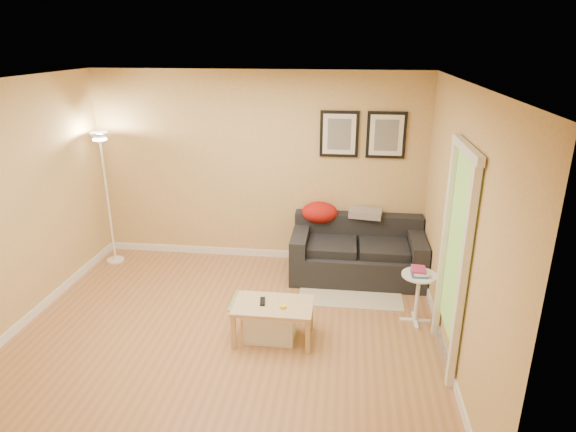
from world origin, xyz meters
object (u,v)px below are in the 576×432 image
object	(u,v)px
book_stack	(419,271)
side_table	(417,298)
coffee_table	(274,321)
floor_lamp	(108,203)
sofa	(358,250)
storage_bin	(270,323)

from	to	relation	value
book_stack	side_table	bearing A→B (deg)	-33.71
coffee_table	floor_lamp	bearing A→B (deg)	159.94
side_table	floor_lamp	size ratio (longest dim) A/B	0.32
sofa	storage_bin	distance (m)	1.80
sofa	side_table	size ratio (longest dim) A/B	2.92
side_table	floor_lamp	world-z (taller)	floor_lamp
storage_bin	side_table	distance (m)	1.63
book_stack	sofa	bearing A→B (deg)	100.26
side_table	floor_lamp	xyz separation A→B (m)	(-4.02, 1.09, 0.58)
sofa	side_table	distance (m)	1.23
sofa	coffee_table	size ratio (longest dim) A/B	2.09
storage_bin	side_table	bearing A→B (deg)	17.71
sofa	book_stack	bearing A→B (deg)	-58.84
coffee_table	floor_lamp	world-z (taller)	floor_lamp
book_stack	floor_lamp	distance (m)	4.17
sofa	storage_bin	size ratio (longest dim) A/B	3.22
coffee_table	side_table	world-z (taller)	side_table
coffee_table	book_stack	world-z (taller)	book_stack
coffee_table	storage_bin	bearing A→B (deg)	158.26
side_table	book_stack	bearing A→B (deg)	167.19
storage_bin	coffee_table	bearing A→B (deg)	-34.44
coffee_table	floor_lamp	xyz separation A→B (m)	(-2.51, 1.61, 0.66)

